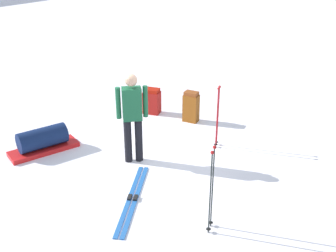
{
  "coord_description": "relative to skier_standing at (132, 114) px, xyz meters",
  "views": [
    {
      "loc": [
        -5.77,
        -3.84,
        3.96
      ],
      "look_at": [
        0.0,
        0.0,
        0.7
      ],
      "focal_mm": 44.95,
      "sensor_mm": 36.0,
      "label": 1
    }
  ],
  "objects": [
    {
      "name": "gear_sled",
      "position": [
        -0.69,
        1.7,
        -0.73
      ],
      "size": [
        1.4,
        0.89,
        0.49
      ],
      "color": "red",
      "rests_on": "ground_plane"
    },
    {
      "name": "backpack_large_dark",
      "position": [
        2.03,
        1.04,
        -0.66
      ],
      "size": [
        0.36,
        0.43,
        0.6
      ],
      "color": "maroon",
      "rests_on": "ground_plane"
    },
    {
      "name": "ski_poles_planted_far",
      "position": [
        -0.98,
        -2.14,
        -0.22
      ],
      "size": [
        0.22,
        0.11,
        1.33
      ],
      "color": "#1F2625",
      "rests_on": "ground_plane"
    },
    {
      "name": "backpack_bright",
      "position": [
        2.13,
        0.03,
        -0.61
      ],
      "size": [
        0.26,
        0.35,
        0.71
      ],
      "color": "brown",
      "rests_on": "ground_plane"
    },
    {
      "name": "skier_standing",
      "position": [
        0.0,
        0.0,
        0.0
      ],
      "size": [
        0.42,
        0.44,
        1.7
      ],
      "color": "black",
      "rests_on": "ground_plane"
    },
    {
      "name": "ski_poles_planted_near",
      "position": [
        1.37,
        -1.01,
        -0.25
      ],
      "size": [
        0.18,
        0.1,
        1.27
      ],
      "color": "maroon",
      "rests_on": "ground_plane"
    },
    {
      "name": "ground_plane",
      "position": [
        0.38,
        -0.51,
        -0.95
      ],
      "size": [
        80.0,
        80.0,
        0.0
      ],
      "primitive_type": "plane",
      "color": "white"
    },
    {
      "name": "ski_pair_near",
      "position": [
        -1.01,
        -0.75,
        -0.94
      ],
      "size": [
        1.85,
        1.02,
        0.05
      ],
      "color": "#235CA9",
      "rests_on": "ground_plane"
    }
  ]
}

